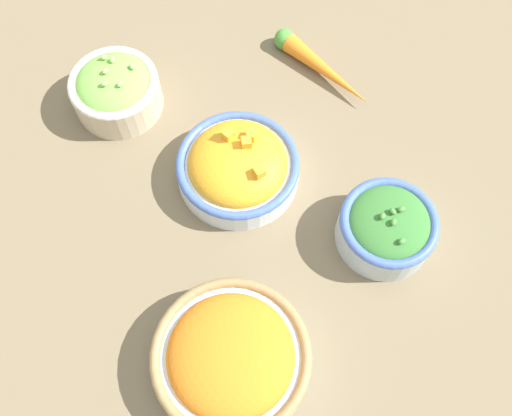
{
  "coord_description": "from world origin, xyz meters",
  "views": [
    {
      "loc": [
        -0.3,
        0.05,
        0.67
      ],
      "look_at": [
        0.0,
        0.0,
        0.03
      ],
      "focal_mm": 40.0,
      "sensor_mm": 36.0,
      "label": 1
    }
  ],
  "objects_px": {
    "bowl_broccoli": "(387,227)",
    "bowl_squash": "(238,166)",
    "bowl_carrots": "(231,357)",
    "loose_carrot": "(319,66)",
    "bowl_lettuce": "(115,89)"
  },
  "relations": [
    {
      "from": "bowl_lettuce",
      "to": "bowl_carrots",
      "type": "height_order",
      "value": "bowl_lettuce"
    },
    {
      "from": "bowl_carrots",
      "to": "bowl_broccoli",
      "type": "xyz_separation_m",
      "value": [
        0.12,
        -0.21,
        0.0
      ]
    },
    {
      "from": "bowl_lettuce",
      "to": "loose_carrot",
      "type": "xyz_separation_m",
      "value": [
        0.01,
        -0.29,
        -0.02
      ]
    },
    {
      "from": "bowl_lettuce",
      "to": "bowl_carrots",
      "type": "xyz_separation_m",
      "value": [
        -0.38,
        -0.11,
        -0.0
      ]
    },
    {
      "from": "bowl_broccoli",
      "to": "bowl_carrots",
      "type": "bearing_deg",
      "value": 120.57
    },
    {
      "from": "bowl_broccoli",
      "to": "bowl_squash",
      "type": "bearing_deg",
      "value": 55.16
    },
    {
      "from": "bowl_squash",
      "to": "bowl_carrots",
      "type": "distance_m",
      "value": 0.25
    },
    {
      "from": "bowl_squash",
      "to": "loose_carrot",
      "type": "distance_m",
      "value": 0.21
    },
    {
      "from": "bowl_squash",
      "to": "bowl_broccoli",
      "type": "relative_size",
      "value": 1.33
    },
    {
      "from": "bowl_carrots",
      "to": "loose_carrot",
      "type": "distance_m",
      "value": 0.44
    },
    {
      "from": "bowl_lettuce",
      "to": "bowl_broccoli",
      "type": "height_order",
      "value": "bowl_lettuce"
    },
    {
      "from": "bowl_lettuce",
      "to": "loose_carrot",
      "type": "height_order",
      "value": "bowl_lettuce"
    },
    {
      "from": "bowl_squash",
      "to": "bowl_broccoli",
      "type": "height_order",
      "value": "bowl_squash"
    },
    {
      "from": "bowl_squash",
      "to": "bowl_carrots",
      "type": "bearing_deg",
      "value": 169.74
    },
    {
      "from": "bowl_lettuce",
      "to": "bowl_broccoli",
      "type": "bearing_deg",
      "value": -129.36
    }
  ]
}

